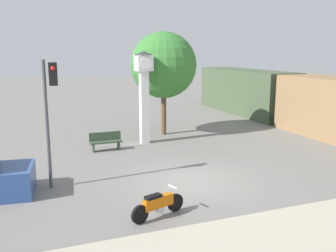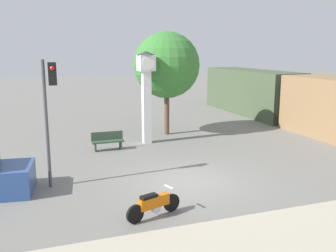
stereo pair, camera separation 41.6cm
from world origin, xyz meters
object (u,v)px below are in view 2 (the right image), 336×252
object	(u,v)px
clock_tower	(146,84)
traffic_light	(49,101)
street_tree	(167,65)
motorcycle	(154,204)
bench	(108,140)
freight_train	(295,100)

from	to	relation	value
clock_tower	traffic_light	world-z (taller)	clock_tower
clock_tower	street_tree	distance (m)	2.51
clock_tower	traffic_light	distance (m)	7.29
traffic_light	clock_tower	bearing A→B (deg)	45.63
motorcycle	clock_tower	size ratio (longest dim) A/B	0.38
street_tree	bench	size ratio (longest dim) A/B	3.75
motorcycle	street_tree	bearing A→B (deg)	50.22
motorcycle	bench	world-z (taller)	bench
motorcycle	traffic_light	size ratio (longest dim) A/B	0.40
clock_tower	bench	size ratio (longest dim) A/B	3.06
bench	street_tree	bearing A→B (deg)	30.91
freight_train	traffic_light	world-z (taller)	traffic_light
clock_tower	bench	world-z (taller)	clock_tower
traffic_light	bench	xyz separation A→B (m)	(2.81, 4.44, -2.68)
motorcycle	freight_train	distance (m)	16.53
bench	freight_train	bearing A→B (deg)	9.01
freight_train	motorcycle	bearing A→B (deg)	-141.78
street_tree	traffic_light	bearing A→B (deg)	-134.89
freight_train	bench	size ratio (longest dim) A/B	13.05
street_tree	freight_train	bearing A→B (deg)	-2.32
freight_train	traffic_light	bearing A→B (deg)	-157.51
traffic_light	freight_train	bearing A→B (deg)	22.49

